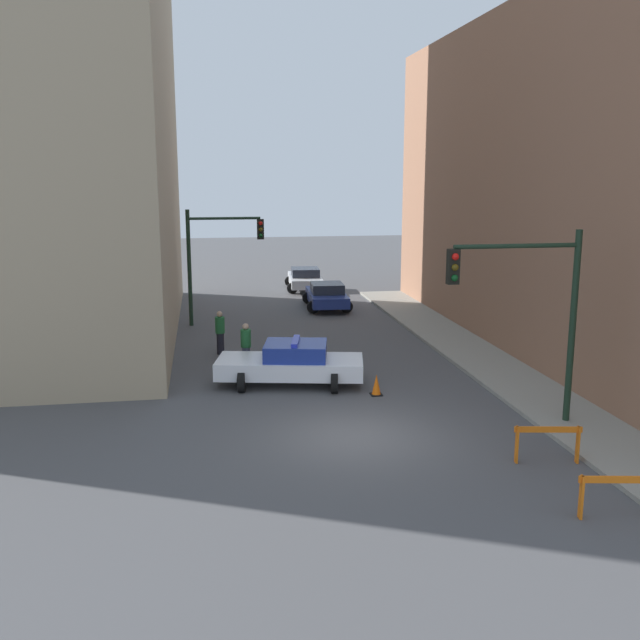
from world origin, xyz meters
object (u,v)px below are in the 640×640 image
(traffic_light_far, at_px, (214,250))
(barrier_front, at_px, (618,490))
(traffic_light_near, at_px, (533,299))
(barrier_mid, at_px, (548,438))
(parked_car_near, at_px, (327,295))
(pedestrian_corner, at_px, (220,332))
(parked_car_mid, at_px, (305,278))
(police_car, at_px, (291,363))
(pedestrian_crossing, at_px, (246,346))
(traffic_cone, at_px, (376,385))

(traffic_light_far, height_order, barrier_front, traffic_light_far)
(traffic_light_near, xyz_separation_m, barrier_mid, (-0.60, -2.40, -2.91))
(parked_car_near, distance_m, pedestrian_corner, 10.30)
(parked_car_mid, xyz_separation_m, barrier_mid, (2.00, -26.43, -0.06))
(traffic_light_far, distance_m, police_car, 10.51)
(pedestrian_crossing, bearing_deg, parked_car_mid, 68.33)
(barrier_front, bearing_deg, parked_car_near, 94.44)
(pedestrian_crossing, xyz_separation_m, barrier_mid, (6.53, -9.39, -0.24))
(police_car, xyz_separation_m, parked_car_near, (3.44, 13.08, -0.05))
(traffic_light_far, bearing_deg, parked_car_mid, 59.45)
(parked_car_near, distance_m, barrier_mid, 20.48)
(parked_car_mid, distance_m, traffic_cone, 20.64)
(traffic_light_near, distance_m, police_car, 8.11)
(traffic_light_far, distance_m, parked_car_near, 7.05)
(traffic_light_near, distance_m, traffic_cone, 5.74)
(police_car, distance_m, pedestrian_crossing, 2.46)
(police_car, relative_size, pedestrian_crossing, 3.00)
(police_car, height_order, pedestrian_corner, pedestrian_corner)
(police_car, bearing_deg, traffic_light_far, 24.14)
(police_car, bearing_deg, barrier_front, -141.29)
(parked_car_mid, bearing_deg, police_car, -95.65)
(police_car, relative_size, parked_car_mid, 1.13)
(pedestrian_corner, bearing_deg, barrier_mid, 94.65)
(pedestrian_crossing, height_order, barrier_front, pedestrian_crossing)
(police_car, xyz_separation_m, pedestrian_crossing, (-1.34, 2.06, 0.14))
(parked_car_mid, relative_size, traffic_cone, 6.72)
(barrier_front, xyz_separation_m, barrier_mid, (-0.06, 2.85, 0.00))
(barrier_front, relative_size, barrier_mid, 1.00)
(pedestrian_crossing, bearing_deg, barrier_front, -68.50)
(traffic_light_near, relative_size, pedestrian_corner, 3.13)
(parked_car_mid, bearing_deg, pedestrian_corner, -106.25)
(traffic_light_near, bearing_deg, pedestrian_crossing, 135.59)
(parked_car_near, height_order, barrier_front, parked_car_near)
(traffic_light_far, bearing_deg, parked_car_near, 29.15)
(barrier_front, bearing_deg, traffic_light_near, 84.06)
(parked_car_mid, xyz_separation_m, pedestrian_crossing, (-4.53, -17.04, 0.19))
(traffic_light_far, bearing_deg, traffic_cone, -67.69)
(barrier_mid, height_order, traffic_cone, barrier_mid)
(parked_car_near, bearing_deg, traffic_cone, -90.65)
(pedestrian_crossing, bearing_deg, pedestrian_corner, 102.41)
(traffic_light_far, relative_size, barrier_mid, 3.28)
(pedestrian_corner, distance_m, barrier_mid, 13.89)
(pedestrian_crossing, bearing_deg, police_car, -63.81)
(traffic_light_near, xyz_separation_m, pedestrian_corner, (-7.97, 9.37, -2.67))
(traffic_light_far, distance_m, parked_car_mid, 11.01)
(traffic_light_far, bearing_deg, barrier_front, -69.57)
(traffic_light_near, relative_size, parked_car_near, 1.18)
(pedestrian_corner, bearing_deg, traffic_cone, 100.41)
(parked_car_mid, height_order, pedestrian_crossing, pedestrian_crossing)
(pedestrian_crossing, bearing_deg, traffic_cone, -50.18)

